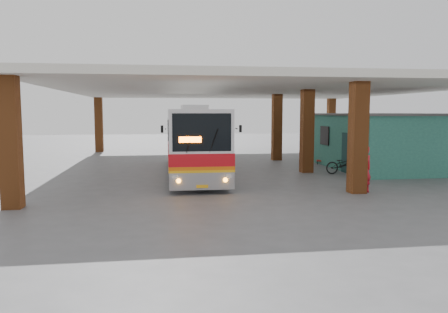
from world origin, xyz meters
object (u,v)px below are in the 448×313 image
pedestrian (364,169)px  red_chair (322,158)px  coach_bus (193,140)px  motorcycle (344,164)px

pedestrian → red_chair: (1.80, 9.22, -0.56)m
coach_bus → pedestrian: (6.29, -6.29, -0.81)m
coach_bus → motorcycle: size_ratio=6.37×
coach_bus → red_chair: 8.71m
pedestrian → motorcycle: bearing=-116.7°
red_chair → coach_bus: bearing=-143.5°
coach_bus → red_chair: (8.08, 2.93, -1.38)m
motorcycle → pedestrian: pedestrian is taller
motorcycle → red_chair: 4.14m
coach_bus → red_chair: coach_bus is taller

